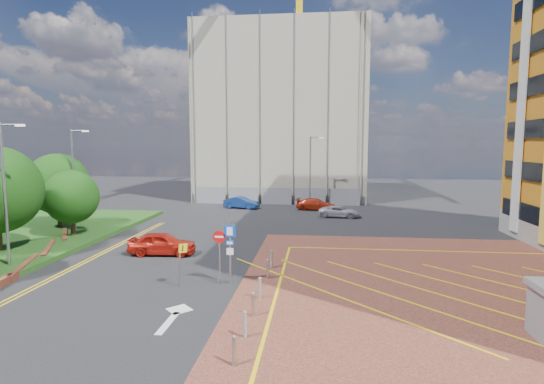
% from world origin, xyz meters
% --- Properties ---
extents(ground, '(140.00, 140.00, 0.00)m').
position_xyz_m(ground, '(0.00, 0.00, 0.00)').
color(ground, black).
rests_on(ground, ground).
extents(forecourt, '(26.00, 26.00, 0.02)m').
position_xyz_m(forecourt, '(14.00, 0.00, 0.01)').
color(forecourt, brown).
rests_on(forecourt, ground).
extents(retaining_wall, '(6.06, 20.33, 0.40)m').
position_xyz_m(retaining_wall, '(-11.80, 2.00, 0.20)').
color(retaining_wall, brown).
rests_on(retaining_wall, ground).
extents(tree_c, '(4.00, 4.00, 4.90)m').
position_xyz_m(tree_c, '(-13.50, 10.00, 3.19)').
color(tree_c, '#3D2B1C').
rests_on(tree_c, grass_bed).
extents(tree_d, '(5.00, 5.00, 6.08)m').
position_xyz_m(tree_d, '(-16.50, 13.00, 3.87)').
color(tree_d, '#3D2B1C').
rests_on(tree_d, grass_bed).
extents(lamp_left_near, '(1.53, 0.16, 8.00)m').
position_xyz_m(lamp_left_near, '(-12.42, 2.00, 4.66)').
color(lamp_left_near, '#9EA0A8').
rests_on(lamp_left_near, grass_bed).
extents(lamp_left_far, '(1.53, 0.16, 8.00)m').
position_xyz_m(lamp_left_far, '(-14.42, 12.00, 4.66)').
color(lamp_left_far, '#9EA0A8').
rests_on(lamp_left_far, grass_bed).
extents(lamp_back, '(1.53, 0.16, 8.00)m').
position_xyz_m(lamp_back, '(4.08, 28.00, 4.36)').
color(lamp_back, '#9EA0A8').
rests_on(lamp_back, ground).
extents(sign_cluster, '(1.17, 0.12, 3.20)m').
position_xyz_m(sign_cluster, '(0.30, 0.98, 1.95)').
color(sign_cluster, '#9EA0A8').
rests_on(sign_cluster, ground).
extents(warning_sign, '(0.54, 0.37, 2.24)m').
position_xyz_m(warning_sign, '(-1.85, 0.22, 1.43)').
color(warning_sign, '#9EA0A8').
rests_on(warning_sign, ground).
extents(bollard_row, '(0.14, 11.14, 0.90)m').
position_xyz_m(bollard_row, '(2.30, -1.67, 0.47)').
color(bollard_row, '#9EA0A8').
rests_on(bollard_row, forecourt).
extents(construction_building, '(21.20, 19.20, 22.00)m').
position_xyz_m(construction_building, '(0.00, 40.00, 11.00)').
color(construction_building, '#A9A28B').
rests_on(construction_building, ground).
extents(tower_crane, '(1.60, 35.00, 35.40)m').
position_xyz_m(tower_crane, '(2.00, 39.44, 25.85)').
color(tower_crane, yellow).
rests_on(tower_crane, ground).
extents(construction_fence, '(21.60, 0.06, 2.00)m').
position_xyz_m(construction_fence, '(1.00, 30.00, 1.00)').
color(construction_fence, gray).
rests_on(construction_fence, ground).
extents(car_red_left, '(4.40, 2.04, 1.46)m').
position_xyz_m(car_red_left, '(-5.08, 6.23, 0.73)').
color(car_red_left, red).
rests_on(car_red_left, ground).
extents(car_blue_back, '(4.10, 2.19, 1.28)m').
position_xyz_m(car_blue_back, '(-3.59, 26.46, 0.64)').
color(car_blue_back, navy).
rests_on(car_blue_back, ground).
extents(car_red_back, '(4.53, 2.42, 1.25)m').
position_xyz_m(car_red_back, '(4.71, 26.20, 0.62)').
color(car_red_back, '#AA250E').
rests_on(car_red_back, ground).
extents(car_silver_back, '(4.16, 2.22, 1.11)m').
position_xyz_m(car_silver_back, '(7.00, 21.87, 0.56)').
color(car_silver_back, silver).
rests_on(car_silver_back, ground).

